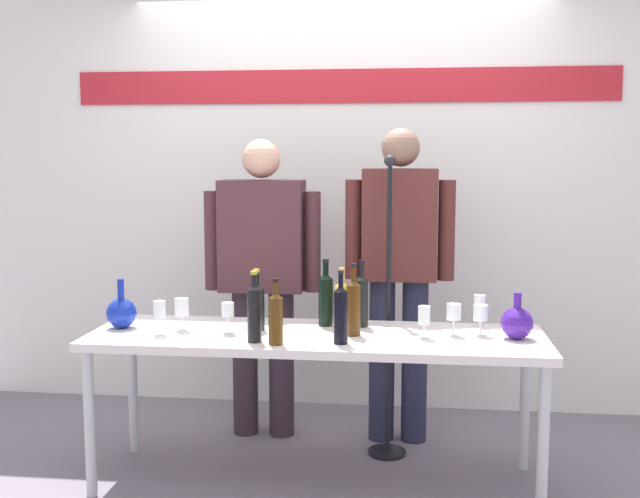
{
  "coord_description": "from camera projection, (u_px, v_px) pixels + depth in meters",
  "views": [
    {
      "loc": [
        0.45,
        -3.56,
        1.57
      ],
      "look_at": [
        0.0,
        0.15,
        1.11
      ],
      "focal_mm": 43.58,
      "sensor_mm": 36.0,
      "label": 1
    }
  ],
  "objects": [
    {
      "name": "ground_plane",
      "position": [
        316.0,
        481.0,
        3.75
      ],
      "size": [
        10.0,
        10.0,
        0.0
      ],
      "primitive_type": "plane",
      "color": "slate"
    },
    {
      "name": "wine_bottle_2",
      "position": [
        341.0,
        313.0,
        3.45
      ],
      "size": [
        0.06,
        0.06,
        0.33
      ],
      "color": "black",
      "rests_on": "display_table"
    },
    {
      "name": "microphone_stand",
      "position": [
        388.0,
        356.0,
        4.03
      ],
      "size": [
        0.2,
        0.2,
        1.57
      ],
      "color": "black",
      "rests_on": "ground"
    },
    {
      "name": "presenter_left",
      "position": [
        262.0,
        267.0,
        4.28
      ],
      "size": [
        0.65,
        0.22,
        1.65
      ],
      "color": "#352631",
      "rests_on": "ground"
    },
    {
      "name": "decanter_blue_left",
      "position": [
        121.0,
        312.0,
        3.77
      ],
      "size": [
        0.15,
        0.15,
        0.24
      ],
      "color": "#142AA1",
      "rests_on": "display_table"
    },
    {
      "name": "wine_glass_left_1",
      "position": [
        182.0,
        308.0,
        3.72
      ],
      "size": [
        0.07,
        0.07,
        0.16
      ],
      "color": "white",
      "rests_on": "display_table"
    },
    {
      "name": "wine_glass_right_3",
      "position": [
        479.0,
        304.0,
        3.81
      ],
      "size": [
        0.06,
        0.06,
        0.16
      ],
      "color": "white",
      "rests_on": "display_table"
    },
    {
      "name": "presenter_right",
      "position": [
        399.0,
        265.0,
        4.19
      ],
      "size": [
        0.59,
        0.22,
        1.71
      ],
      "color": "#26283F",
      "rests_on": "ground"
    },
    {
      "name": "decanter_blue_right",
      "position": [
        517.0,
        322.0,
        3.55
      ],
      "size": [
        0.15,
        0.15,
        0.22
      ],
      "color": "#461D96",
      "rests_on": "display_table"
    },
    {
      "name": "wine_glass_left_0",
      "position": [
        160.0,
        311.0,
        3.63
      ],
      "size": [
        0.06,
        0.06,
        0.16
      ],
      "color": "white",
      "rests_on": "display_table"
    },
    {
      "name": "wine_bottle_7",
      "position": [
        353.0,
        306.0,
        3.61
      ],
      "size": [
        0.07,
        0.07,
        0.34
      ],
      "color": "#4B2B0C",
      "rests_on": "display_table"
    },
    {
      "name": "wine_bottle_4",
      "position": [
        361.0,
        299.0,
        3.8
      ],
      "size": [
        0.07,
        0.07,
        0.33
      ],
      "color": "black",
      "rests_on": "display_table"
    },
    {
      "name": "wine_glass_right_2",
      "position": [
        424.0,
        316.0,
        3.56
      ],
      "size": [
        0.06,
        0.06,
        0.15
      ],
      "color": "white",
      "rests_on": "display_table"
    },
    {
      "name": "wine_glass_left_2",
      "position": [
        228.0,
        311.0,
        3.66
      ],
      "size": [
        0.06,
        0.06,
        0.15
      ],
      "color": "white",
      "rests_on": "display_table"
    },
    {
      "name": "wine_glass_right_0",
      "position": [
        454.0,
        312.0,
        3.61
      ],
      "size": [
        0.07,
        0.07,
        0.15
      ],
      "color": "white",
      "rests_on": "display_table"
    },
    {
      "name": "wine_bottle_3",
      "position": [
        254.0,
        311.0,
        3.48
      ],
      "size": [
        0.06,
        0.06,
        0.32
      ],
      "color": "black",
      "rests_on": "display_table"
    },
    {
      "name": "wine_bottle_0",
      "position": [
        276.0,
        317.0,
        3.44
      ],
      "size": [
        0.06,
        0.06,
        0.3
      ],
      "color": "#4A2E0C",
      "rests_on": "display_table"
    },
    {
      "name": "wine_bottle_1",
      "position": [
        326.0,
        297.0,
        3.82
      ],
      "size": [
        0.07,
        0.07,
        0.33
      ],
      "color": "black",
      "rests_on": "display_table"
    },
    {
      "name": "wine_bottle_6",
      "position": [
        342.0,
        303.0,
        3.74
      ],
      "size": [
        0.07,
        0.07,
        0.3
      ],
      "color": "gold",
      "rests_on": "display_table"
    },
    {
      "name": "back_wall",
      "position": [
        341.0,
        166.0,
        4.78
      ],
      "size": [
        4.67,
        0.11,
        3.0
      ],
      "color": "white",
      "rests_on": "ground"
    },
    {
      "name": "wine_bottle_5",
      "position": [
        257.0,
        305.0,
        3.73
      ],
      "size": [
        0.08,
        0.08,
        0.3
      ],
      "color": "black",
      "rests_on": "display_table"
    },
    {
      "name": "display_table",
      "position": [
        316.0,
        346.0,
        3.67
      ],
      "size": [
        2.15,
        0.65,
        0.73
      ],
      "color": "white",
      "rests_on": "ground"
    },
    {
      "name": "wine_glass_right_1",
      "position": [
        481.0,
        314.0,
        3.61
      ],
      "size": [
        0.07,
        0.07,
        0.14
      ],
      "color": "white",
      "rests_on": "display_table"
    }
  ]
}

